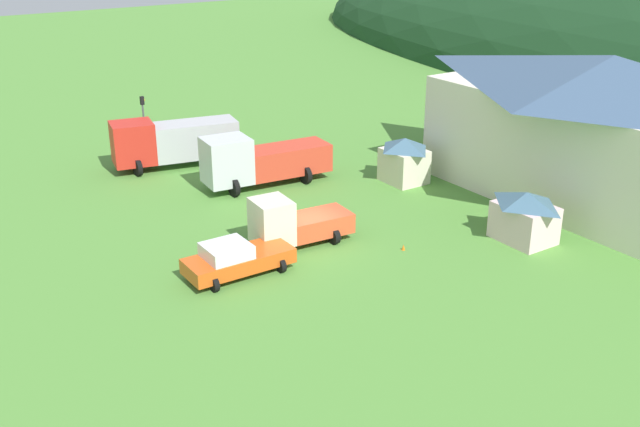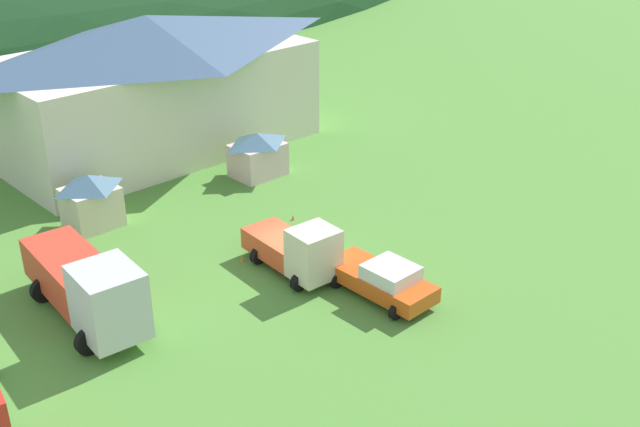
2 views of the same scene
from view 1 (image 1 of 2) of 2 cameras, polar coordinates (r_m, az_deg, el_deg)
name	(u,v)px [view 1 (image 1 of 2)]	position (r m, az deg, el deg)	size (l,w,h in m)	color
ground_plane	(311,243)	(37.83, -0.72, -2.24)	(200.00, 200.00, 0.00)	#518C38
depot_building	(605,127)	(45.12, 20.85, 6.15)	(20.27, 10.93, 8.32)	silver
play_shed_cream	(404,159)	(46.16, 6.44, 4.12)	(2.70, 2.38, 2.80)	beige
play_shed_pink	(525,216)	(38.98, 15.34, -0.16)	(3.09, 2.41, 2.61)	beige
crane_truck_red	(171,141)	(49.52, -11.25, 5.46)	(3.96, 8.29, 3.22)	red
tow_truck_silver	(258,160)	(45.25, -4.71, 4.08)	(3.48, 8.04, 3.29)	silver
light_truck_cream	(292,223)	(37.05, -2.14, -0.70)	(2.67, 5.22, 2.64)	beige
service_pickup_orange	(236,259)	(34.43, -6.41, -3.44)	(2.44, 5.03, 1.66)	#DB551A
traffic_light_west	(144,120)	(51.64, -13.27, 6.92)	(0.20, 0.32, 4.20)	#4C4C51
traffic_cone_near_pickup	(403,250)	(37.27, 6.36, -2.78)	(0.36, 0.36, 0.58)	orange
traffic_cone_mid_row	(323,227)	(39.73, 0.24, -1.00)	(0.36, 0.36, 0.56)	orange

